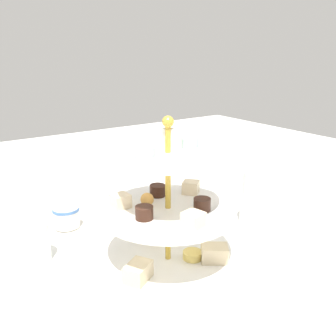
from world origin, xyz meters
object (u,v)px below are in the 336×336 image
(water_glass_tall_right, at_px, (256,199))
(teacup_with_saucer, at_px, (67,218))
(water_glass_short_left, at_px, (32,243))
(tiered_serving_stand, at_px, (168,221))
(butter_knife_right, at_px, (144,201))

(water_glass_tall_right, xyz_separation_m, teacup_with_saucer, (-0.35, 0.22, -0.04))
(water_glass_tall_right, distance_m, water_glass_short_left, 0.47)
(tiered_serving_stand, distance_m, butter_knife_right, 0.31)
(tiered_serving_stand, height_order, water_glass_short_left, tiered_serving_stand)
(water_glass_tall_right, height_order, teacup_with_saucer, water_glass_tall_right)
(water_glass_tall_right, relative_size, water_glass_short_left, 1.67)
(water_glass_tall_right, bearing_deg, water_glass_short_left, 164.12)
(butter_knife_right, bearing_deg, teacup_with_saucer, 41.84)
(water_glass_tall_right, relative_size, butter_knife_right, 0.74)
(tiered_serving_stand, bearing_deg, teacup_with_saucer, 113.14)
(tiered_serving_stand, xyz_separation_m, water_glass_tall_right, (0.25, 0.02, -0.02))
(water_glass_short_left, bearing_deg, butter_knife_right, 22.14)
(tiered_serving_stand, distance_m, teacup_with_saucer, 0.27)
(butter_knife_right, bearing_deg, water_glass_tall_right, 150.10)
(tiered_serving_stand, relative_size, teacup_with_saucer, 3.26)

